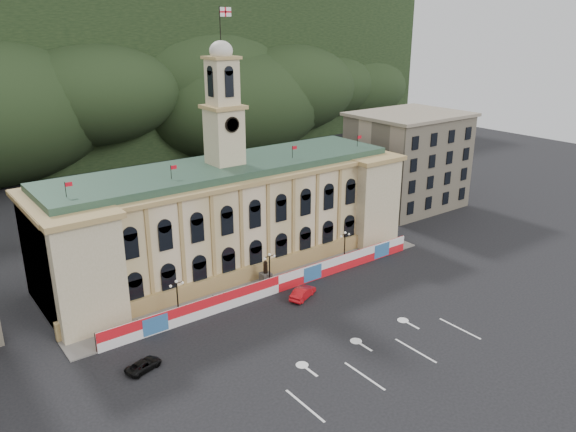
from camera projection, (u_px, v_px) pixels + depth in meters
ground at (353, 339)px, 65.72m from camera, size 260.00×260.00×0.00m
lane_markings at (384, 359)px, 61.94m from camera, size 26.00×10.00×0.02m
hill_ridge at (46, 82)px, 151.49m from camera, size 230.00×80.00×64.00m
city_hall at (228, 214)px, 84.01m from camera, size 56.20×17.60×37.10m
side_building_right at (407, 160)px, 110.34m from camera, size 21.00×17.00×18.60m
hoarding_fence at (278, 284)px, 76.72m from camera, size 50.00×0.44×2.50m
pavement at (267, 285)px, 79.11m from camera, size 56.00×5.50×0.16m
statue at (266, 277)px, 78.93m from camera, size 1.40×1.40×3.72m
lamp_left at (177, 295)px, 69.63m from camera, size 1.96×0.44×5.15m
lamp_center at (270, 267)px, 77.55m from camera, size 1.96×0.44×5.15m
lamp_right at (345, 244)px, 85.47m from camera, size 1.96×0.44×5.15m
red_sedan at (303, 293)px, 75.21m from camera, size 5.14×5.95×1.56m
black_suv at (144, 365)px, 59.80m from camera, size 4.05×5.08×1.13m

